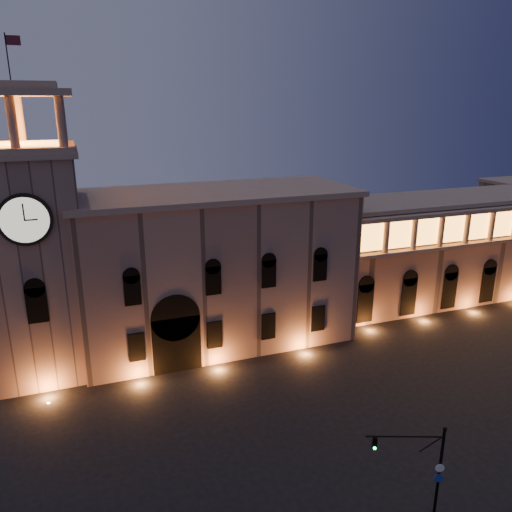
% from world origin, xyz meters
% --- Properties ---
extents(ground, '(160.00, 160.00, 0.00)m').
position_xyz_m(ground, '(0.00, 0.00, 0.00)').
color(ground, black).
rests_on(ground, ground).
extents(government_building, '(30.80, 12.80, 17.60)m').
position_xyz_m(government_building, '(-2.08, 21.93, 8.77)').
color(government_building, '#916E5F').
rests_on(government_building, ground).
extents(clock_tower, '(9.80, 9.80, 32.40)m').
position_xyz_m(clock_tower, '(-20.50, 20.98, 12.50)').
color(clock_tower, '#916E5F').
rests_on(clock_tower, ground).
extents(colonnade_wing, '(40.60, 11.50, 14.50)m').
position_xyz_m(colonnade_wing, '(32.00, 23.92, 7.33)').
color(colonnade_wing, '#8B6859').
rests_on(colonnade_wing, ground).
extents(traffic_light, '(4.93, 2.08, 7.16)m').
position_xyz_m(traffic_light, '(3.35, -8.56, 3.76)').
color(traffic_light, black).
rests_on(traffic_light, ground).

